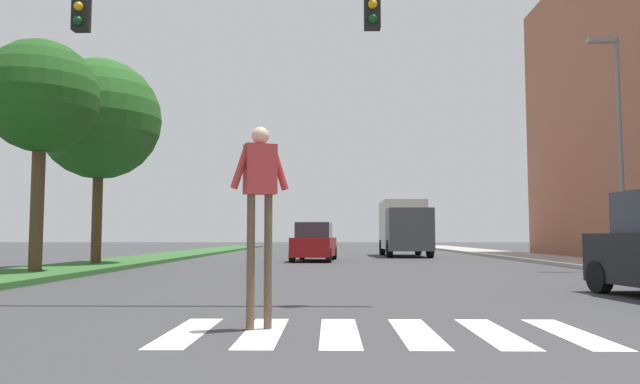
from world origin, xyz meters
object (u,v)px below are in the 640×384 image
Objects in this scene: tree_mid at (41,98)px; pedestrian_performer at (260,193)px; tree_far at (100,119)px; sedan_midblock at (314,243)px; traffic_light_gantry at (80,49)px; street_lamp_right at (617,129)px; truck_box_delivery at (404,227)px.

pedestrian_performer is (7.36, -9.07, -3.39)m from tree_mid.
tree_far reaches higher than sedan_midblock.
pedestrian_performer is (7.61, -13.92, -3.74)m from tree_far.
street_lamp_right reaches higher than traffic_light_gantry.
street_lamp_right is at bearing 8.86° from tree_mid.
street_lamp_right reaches higher than pedestrian_performer.
pedestrian_performer is at bearing -61.34° from tree_far.
tree_far is at bearing 92.95° from tree_mid.
tree_mid is 0.87× the size of street_lamp_right.
traffic_light_gantry is 16.44m from street_lamp_right.
tree_far is 3.00× the size of pedestrian_performer.
traffic_light_gantry reaches higher than truck_box_delivery.
tree_mid is at bearing -171.14° from street_lamp_right.
truck_box_delivery is (12.32, 16.41, -3.42)m from tree_mid.
street_lamp_right is at bearing -6.79° from tree_far.
tree_mid is at bearing -126.38° from sedan_midblock.
traffic_light_gantry reaches higher than sedan_midblock.
traffic_light_gantry is at bearing -110.36° from truck_box_delivery.
street_lamp_right is 1.21× the size of truck_box_delivery.
pedestrian_performer is (3.49, -2.70, -2.72)m from traffic_light_gantry.
sedan_midblock is (7.51, 10.19, -4.26)m from tree_mid.
truck_box_delivery is (4.96, 25.48, -0.03)m from pedestrian_performer.
truck_box_delivery is (12.57, 11.56, -3.76)m from tree_far.
street_lamp_right is 1.67× the size of sedan_midblock.
street_lamp_right is at bearing -36.59° from sedan_midblock.
street_lamp_right is 15.87m from pedestrian_performer.
truck_box_delivery is at bearing 69.64° from traffic_light_gantry.
pedestrian_performer is at bearing -101.02° from truck_box_delivery.
tree_far is 1.00× the size of street_lamp_right.
street_lamp_right is at bearing -69.08° from truck_box_delivery.
pedestrian_performer is 19.28m from sedan_midblock.
sedan_midblock is 0.72× the size of truck_box_delivery.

